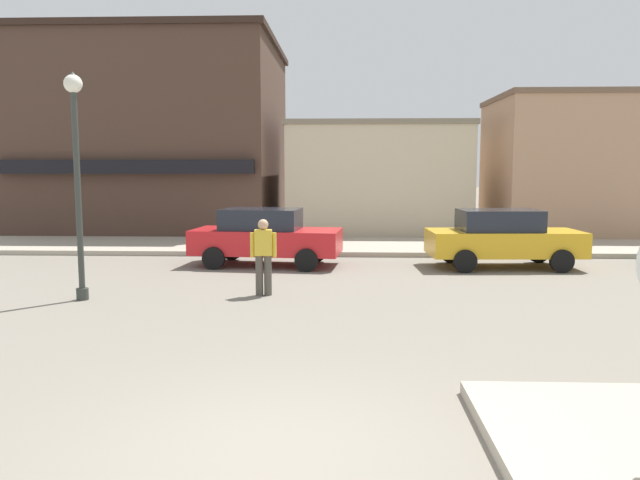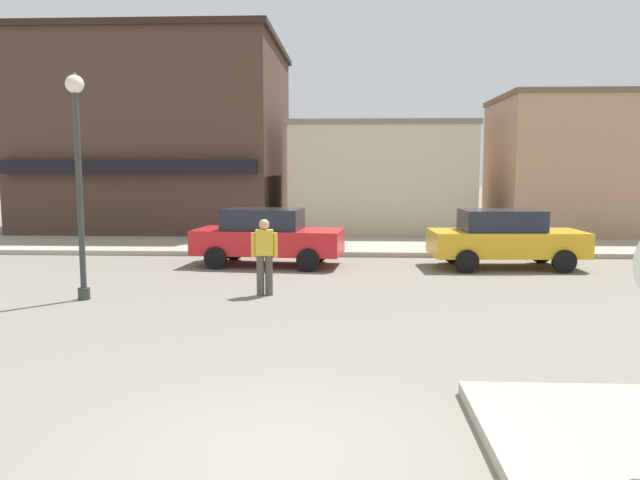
{
  "view_description": "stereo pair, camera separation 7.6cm",
  "coord_description": "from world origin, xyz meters",
  "px_view_note": "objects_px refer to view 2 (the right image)",
  "views": [
    {
      "loc": [
        0.66,
        -5.62,
        2.69
      ],
      "look_at": [
        0.24,
        4.5,
        1.5
      ],
      "focal_mm": 35.0,
      "sensor_mm": 36.0,
      "label": 1
    },
    {
      "loc": [
        0.73,
        -5.62,
        2.69
      ],
      "look_at": [
        0.24,
        4.5,
        1.5
      ],
      "focal_mm": 35.0,
      "sensor_mm": 36.0,
      "label": 2
    }
  ],
  "objects_px": {
    "parked_car_second": "(505,238)",
    "pedestrian_crossing_near": "(264,254)",
    "lamp_post": "(78,153)",
    "parked_car_nearest": "(267,236)"
  },
  "relations": [
    {
      "from": "parked_car_second",
      "to": "pedestrian_crossing_near",
      "type": "distance_m",
      "value": 7.1
    },
    {
      "from": "lamp_post",
      "to": "parked_car_nearest",
      "type": "relative_size",
      "value": 1.09
    },
    {
      "from": "parked_car_nearest",
      "to": "parked_car_second",
      "type": "height_order",
      "value": "same"
    },
    {
      "from": "lamp_post",
      "to": "parked_car_second",
      "type": "bearing_deg",
      "value": 25.24
    },
    {
      "from": "parked_car_second",
      "to": "pedestrian_crossing_near",
      "type": "bearing_deg",
      "value": -146.6
    },
    {
      "from": "lamp_post",
      "to": "parked_car_second",
      "type": "height_order",
      "value": "lamp_post"
    },
    {
      "from": "parked_car_nearest",
      "to": "pedestrian_crossing_near",
      "type": "xyz_separation_m",
      "value": [
        0.47,
        -4.0,
        0.06
      ]
    },
    {
      "from": "parked_car_second",
      "to": "pedestrian_crossing_near",
      "type": "relative_size",
      "value": 2.53
    },
    {
      "from": "lamp_post",
      "to": "pedestrian_crossing_near",
      "type": "bearing_deg",
      "value": 9.36
    },
    {
      "from": "parked_car_second",
      "to": "pedestrian_crossing_near",
      "type": "height_order",
      "value": "pedestrian_crossing_near"
    }
  ]
}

